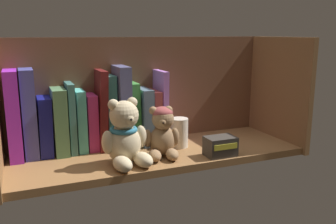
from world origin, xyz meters
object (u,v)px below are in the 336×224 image
(teddy_bear_smaller, at_px, (161,133))
(small_product_box, at_px, (220,146))
(book_2, at_px, (45,125))
(book_5, at_px, (79,120))
(book_4, at_px, (70,117))
(teddy_bear_larger, at_px, (125,137))
(book_3, at_px, (59,120))
(book_12, at_px, (151,115))
(book_10, at_px, (131,113))
(pillar_candle, at_px, (179,133))
(book_13, at_px, (158,106))
(book_0, at_px, (13,114))
(book_11, at_px, (142,115))
(book_8, at_px, (109,111))
(book_6, at_px, (90,121))
(book_9, at_px, (120,106))
(book_7, at_px, (100,109))
(book_1, at_px, (29,113))

(teddy_bear_smaller, relative_size, small_product_box, 1.68)
(book_2, xyz_separation_m, small_product_box, (0.44, -0.20, -0.05))
(book_2, distance_m, book_5, 0.10)
(book_4, relative_size, teddy_bear_larger, 1.15)
(book_2, relative_size, book_3, 0.88)
(book_12, height_order, teddy_bear_larger, teddy_bear_larger)
(book_10, bearing_deg, pillar_candle, -37.12)
(book_4, relative_size, book_13, 0.90)
(book_0, bearing_deg, book_12, 0.00)
(book_2, distance_m, book_4, 0.07)
(book_10, bearing_deg, book_11, 0.00)
(book_8, bearing_deg, book_6, 180.00)
(book_9, height_order, book_12, book_9)
(book_2, bearing_deg, teddy_bear_smaller, -27.34)
(book_5, distance_m, book_8, 0.09)
(book_7, height_order, pillar_candle, book_7)
(book_4, xyz_separation_m, book_9, (0.15, 0.00, 0.02))
(book_8, bearing_deg, teddy_bear_larger, -90.10)
(book_11, bearing_deg, book_5, 180.00)
(book_5, bearing_deg, book_12, 0.00)
(book_12, height_order, small_product_box, book_12)
(book_0, relative_size, book_3, 1.29)
(book_2, bearing_deg, small_product_box, -25.07)
(book_8, xyz_separation_m, book_11, (0.10, 0.00, -0.02))
(book_5, xyz_separation_m, teddy_bear_smaller, (0.19, -0.15, -0.02))
(book_3, xyz_separation_m, book_9, (0.18, 0.00, 0.03))
(book_9, bearing_deg, book_7, 180.00)
(book_4, bearing_deg, book_1, 180.00)
(book_7, xyz_separation_m, book_11, (0.13, 0.00, -0.03))
(pillar_candle, xyz_separation_m, small_product_box, (0.07, -0.12, -0.02))
(book_2, distance_m, book_8, 0.18)
(small_product_box, bearing_deg, book_9, 137.42)
(book_1, height_order, pillar_candle, book_1)
(book_2, distance_m, teddy_bear_larger, 0.25)
(book_4, xyz_separation_m, book_6, (0.06, 0.00, -0.02))
(book_3, xyz_separation_m, book_7, (0.12, 0.00, 0.02))
(book_12, bearing_deg, book_4, 180.00)
(book_12, xyz_separation_m, pillar_candle, (0.05, -0.09, -0.04))
(book_12, bearing_deg, book_0, 180.00)
(book_2, xyz_separation_m, book_12, (0.31, 0.00, 0.00))
(book_6, relative_size, book_9, 0.67)
(book_4, relative_size, pillar_candle, 2.29)
(book_3, xyz_separation_m, small_product_box, (0.40, -0.20, -0.06))
(book_4, distance_m, teddy_bear_larger, 0.20)
(book_0, relative_size, teddy_bear_smaller, 1.71)
(book_1, distance_m, book_13, 0.37)
(book_3, bearing_deg, book_10, 0.00)
(book_10, xyz_separation_m, book_11, (0.03, 0.00, -0.01))
(book_1, xyz_separation_m, teddy_bear_smaller, (0.33, -0.15, -0.05))
(teddy_bear_smaller, bearing_deg, teddy_bear_larger, -169.03)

